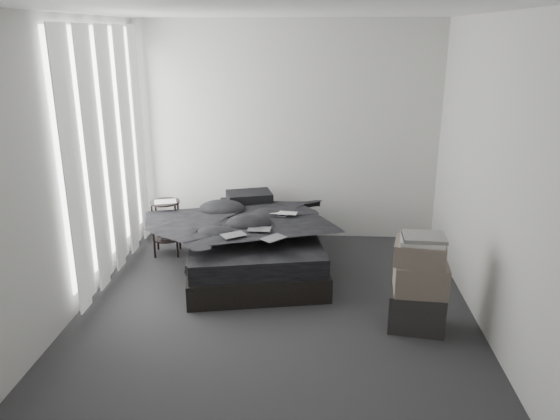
# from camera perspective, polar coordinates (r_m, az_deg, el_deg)

# --- Properties ---
(floor) EXTENTS (3.60, 4.20, 0.01)m
(floor) POSITION_cam_1_polar(r_m,az_deg,el_deg) (5.02, -0.61, -11.04)
(floor) COLOR #2C2C2E
(floor) RESTS_ON ground
(ceiling) EXTENTS (3.60, 4.20, 0.01)m
(ceiling) POSITION_cam_1_polar(r_m,az_deg,el_deg) (4.38, -0.73, 20.15)
(ceiling) COLOR white
(ceiling) RESTS_ON ground
(wall_back) EXTENTS (3.60, 0.01, 2.60)m
(wall_back) POSITION_cam_1_polar(r_m,az_deg,el_deg) (6.58, 0.75, 8.09)
(wall_back) COLOR silver
(wall_back) RESTS_ON ground
(wall_front) EXTENTS (3.60, 0.01, 2.60)m
(wall_front) POSITION_cam_1_polar(r_m,az_deg,el_deg) (2.56, -4.30, -8.44)
(wall_front) COLOR silver
(wall_front) RESTS_ON ground
(wall_left) EXTENTS (0.01, 4.20, 2.60)m
(wall_left) POSITION_cam_1_polar(r_m,az_deg,el_deg) (5.00, -21.76, 3.57)
(wall_left) COLOR silver
(wall_left) RESTS_ON ground
(wall_right) EXTENTS (0.01, 4.20, 2.60)m
(wall_right) POSITION_cam_1_polar(r_m,az_deg,el_deg) (4.75, 21.59, 2.88)
(wall_right) COLOR silver
(wall_right) RESTS_ON ground
(window_left) EXTENTS (0.02, 2.00, 2.30)m
(window_left) POSITION_cam_1_polar(r_m,az_deg,el_deg) (5.78, -17.93, 6.33)
(window_left) COLOR white
(window_left) RESTS_ON wall_left
(curtain_left) EXTENTS (0.06, 2.12, 2.48)m
(curtain_left) POSITION_cam_1_polar(r_m,az_deg,el_deg) (5.78, -17.40, 5.66)
(curtain_left) COLOR white
(curtain_left) RESTS_ON wall_left
(bed) EXTENTS (1.67, 2.02, 0.24)m
(bed) POSITION_cam_1_polar(r_m,az_deg,el_deg) (5.90, -2.85, -5.08)
(bed) COLOR black
(bed) RESTS_ON floor
(mattress) EXTENTS (1.61, 1.96, 0.19)m
(mattress) POSITION_cam_1_polar(r_m,az_deg,el_deg) (5.82, -2.88, -3.11)
(mattress) COLOR black
(mattress) RESTS_ON bed
(duvet) EXTENTS (1.59, 1.75, 0.21)m
(duvet) POSITION_cam_1_polar(r_m,az_deg,el_deg) (5.71, -2.88, -1.40)
(duvet) COLOR black
(duvet) RESTS_ON mattress
(pillow_lower) EXTENTS (0.60, 0.46, 0.12)m
(pillow_lower) POSITION_cam_1_polar(r_m,az_deg,el_deg) (6.42, -3.77, 0.41)
(pillow_lower) COLOR black
(pillow_lower) RESTS_ON mattress
(pillow_upper) EXTENTS (0.58, 0.48, 0.11)m
(pillow_upper) POSITION_cam_1_polar(r_m,az_deg,el_deg) (6.37, -3.24, 1.39)
(pillow_upper) COLOR black
(pillow_upper) RESTS_ON pillow_lower
(laptop) EXTENTS (0.31, 0.22, 0.02)m
(laptop) POSITION_cam_1_polar(r_m,az_deg,el_deg) (5.79, 0.30, 0.10)
(laptop) COLOR silver
(laptop) RESTS_ON duvet
(comic_a) EXTENTS (0.27, 0.25, 0.01)m
(comic_a) POSITION_cam_1_polar(r_m,az_deg,el_deg) (5.25, -4.90, -1.95)
(comic_a) COLOR black
(comic_a) RESTS_ON duvet
(comic_b) EXTENTS (0.23, 0.15, 0.01)m
(comic_b) POSITION_cam_1_polar(r_m,az_deg,el_deg) (5.39, -2.19, -1.32)
(comic_b) COLOR black
(comic_b) RESTS_ON duvet
(comic_c) EXTENTS (0.26, 0.27, 0.01)m
(comic_c) POSITION_cam_1_polar(r_m,az_deg,el_deg) (5.15, -0.68, -2.17)
(comic_c) COLOR black
(comic_c) RESTS_ON duvet
(side_stand) EXTENTS (0.38, 0.38, 0.62)m
(side_stand) POSITION_cam_1_polar(r_m,az_deg,el_deg) (6.37, -11.78, -1.86)
(side_stand) COLOR black
(side_stand) RESTS_ON floor
(papers) EXTENTS (0.28, 0.24, 0.01)m
(papers) POSITION_cam_1_polar(r_m,az_deg,el_deg) (6.26, -11.90, 0.84)
(papers) COLOR white
(papers) RESTS_ON side_stand
(floor_books) EXTENTS (0.16, 0.20, 0.12)m
(floor_books) POSITION_cam_1_polar(r_m,az_deg,el_deg) (5.92, -9.32, -5.87)
(floor_books) COLOR black
(floor_books) RESTS_ON floor
(box_lower) EXTENTS (0.52, 0.43, 0.35)m
(box_lower) POSITION_cam_1_polar(r_m,az_deg,el_deg) (4.91, 14.07, -10.03)
(box_lower) COLOR black
(box_lower) RESTS_ON floor
(box_mid) EXTENTS (0.46, 0.38, 0.26)m
(box_mid) POSITION_cam_1_polar(r_m,az_deg,el_deg) (4.77, 14.47, -6.86)
(box_mid) COLOR #665A51
(box_mid) RESTS_ON box_lower
(box_upper) EXTENTS (0.48, 0.41, 0.18)m
(box_upper) POSITION_cam_1_polar(r_m,az_deg,el_deg) (4.69, 14.43, -4.32)
(box_upper) COLOR #665A51
(box_upper) RESTS_ON box_mid
(art_book_white) EXTENTS (0.39, 0.33, 0.04)m
(art_book_white) POSITION_cam_1_polar(r_m,az_deg,el_deg) (4.65, 14.66, -3.08)
(art_book_white) COLOR silver
(art_book_white) RESTS_ON box_upper
(art_book_snake) EXTENTS (0.36, 0.29, 0.03)m
(art_book_snake) POSITION_cam_1_polar(r_m,az_deg,el_deg) (4.63, 14.82, -2.74)
(art_book_snake) COLOR silver
(art_book_snake) RESTS_ON art_book_white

